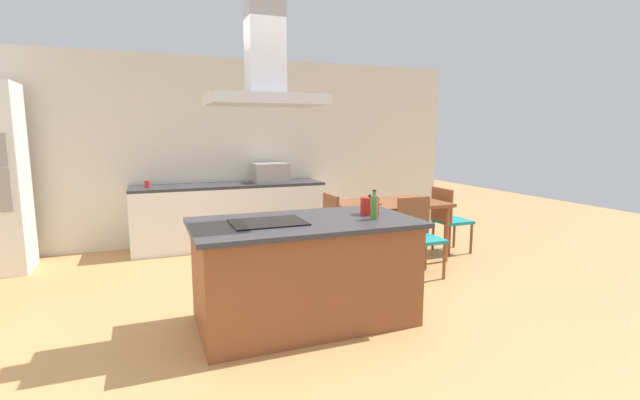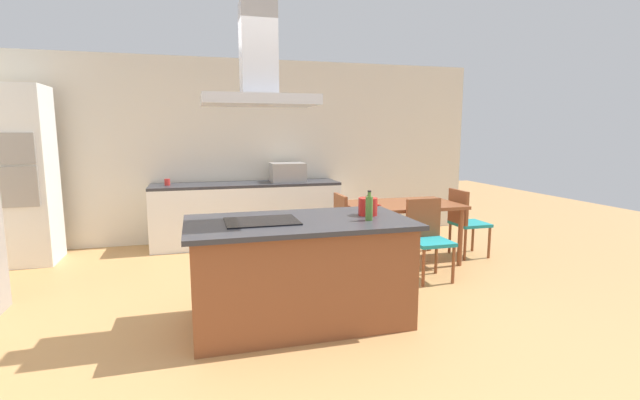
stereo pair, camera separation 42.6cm
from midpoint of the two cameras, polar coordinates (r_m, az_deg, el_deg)
The scene contains 15 objects.
ground at distance 5.45m, azimuth -3.94°, elevation -8.88°, with size 16.00×16.00×0.00m, color tan.
wall_back at distance 6.93m, azimuth -7.03°, elevation 6.21°, with size 7.20×0.10×2.70m, color beige.
kitchen_island at distance 3.93m, azimuth 0.51°, elevation -8.98°, with size 1.90×1.03×0.90m.
cooktop at distance 3.74m, azimuth -4.18°, elevation -2.73°, with size 0.60×0.44×0.01m, color black.
tea_kettle at distance 4.07m, azimuth 9.09°, elevation -0.84°, with size 0.22×0.17×0.18m.
olive_oil_bottle at distance 3.83m, azimuth 9.43°, elevation -1.01°, with size 0.06×0.06×0.25m.
back_counter at distance 6.65m, azimuth -7.39°, elevation -1.72°, with size 2.70×0.62×0.90m.
countertop_microwave at distance 6.68m, azimuth -2.32°, elevation 3.51°, with size 0.50×0.38×0.28m, color #9E9993.
coffee_mug_red at distance 6.52m, azimuth -17.04°, elevation 2.17°, with size 0.08×0.08×0.09m, color red.
wall_oven_stack at distance 6.53m, azimuth -32.16°, elevation 2.59°, with size 0.70×0.66×2.20m.
dining_table at distance 5.78m, azimuth 12.38°, elevation -1.24°, with size 1.40×0.90×0.75m.
chair_facing_island at distance 5.25m, azimuth 15.73°, elevation -4.14°, with size 0.42×0.42×0.89m.
chair_at_left_end at distance 5.45m, azimuth 3.78°, elevation -3.36°, with size 0.42×0.42×0.89m.
chair_at_right_end at distance 6.29m, azimuth 19.73°, elevation -2.22°, with size 0.42×0.42×0.89m.
range_hood at distance 3.69m, azimuth -4.39°, elevation 15.77°, with size 0.90×0.55×0.78m.
Camera 2 is at (-0.84, -3.66, 1.65)m, focal length 25.26 mm.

